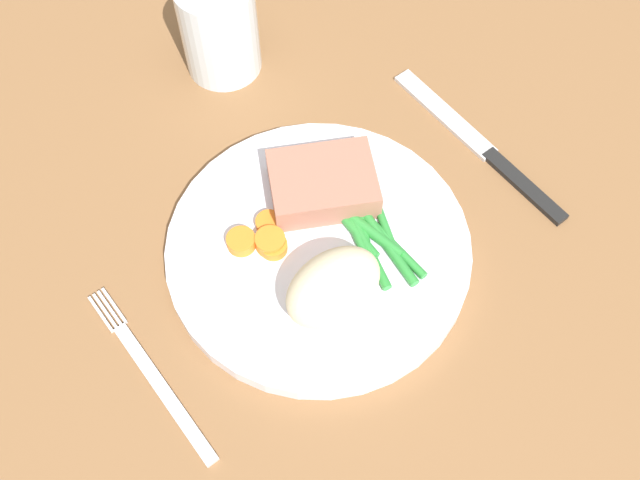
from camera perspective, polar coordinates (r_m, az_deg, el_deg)
name	(u,v)px	position (r cm, az deg, el deg)	size (l,w,h in cm)	color
dining_table	(289,280)	(59.07, -2.46, -3.17)	(120.00, 90.00, 2.00)	brown
dinner_plate	(320,251)	(58.21, 0.00, -0.87)	(24.46, 24.46, 1.60)	white
meat_portion	(323,184)	(59.01, 0.23, 4.45)	(8.50, 6.44, 2.67)	#A86B56
mashed_potatoes	(333,287)	(53.04, 1.05, -3.72)	(7.80, 5.28, 5.08)	beige
carrot_slices	(264,239)	(57.43, -4.47, 0.11)	(5.00, 4.17, 1.22)	orange
green_beans	(374,238)	(57.58, 4.28, 0.13)	(5.61, 9.57, 0.88)	#2D8C38
fork	(152,374)	(56.09, -13.11, -10.23)	(1.44, 16.60, 0.40)	silver
knife	(481,147)	(66.12, 12.59, 7.14)	(1.70, 20.50, 0.64)	black
water_glass	(220,33)	(68.86, -7.88, 15.86)	(7.02, 7.02, 9.27)	silver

